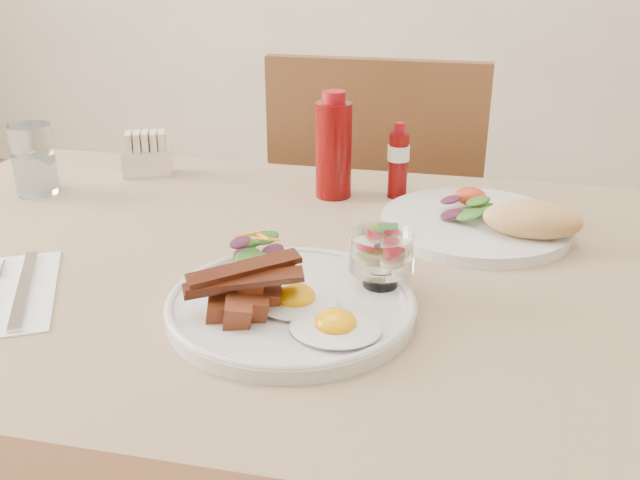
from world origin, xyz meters
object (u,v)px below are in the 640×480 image
main_plate (291,307)px  hot_sauce_bottle (398,161)px  table (310,340)px  fruit_cup (381,252)px  water_glass (34,164)px  ketchup_bottle (334,148)px  chair_far (378,238)px  second_plate (489,221)px  sugar_caddy (147,156)px

main_plate → hot_sauce_bottle: (0.07, 0.40, 0.05)m
table → fruit_cup: 0.18m
table → water_glass: bearing=157.7°
fruit_cup → main_plate: bearing=-147.1°
main_plate → ketchup_bottle: 0.39m
table → chair_far: 0.68m
chair_far → fruit_cup: chair_far is taller
main_plate → ketchup_bottle: bearing=94.3°
table → ketchup_bottle: 0.34m
hot_sauce_bottle → table: bearing=-102.8°
hot_sauce_bottle → chair_far: bearing=101.5°
chair_far → ketchup_bottle: (-0.03, -0.37, 0.31)m
main_plate → second_plate: 0.35m
chair_far → main_plate: chair_far is taller
main_plate → ketchup_bottle: size_ratio=1.65×
sugar_caddy → table: bearing=-63.1°
second_plate → hot_sauce_bottle: bearing=139.5°
sugar_caddy → second_plate: bearing=-34.5°
chair_far → water_glass: (-0.50, -0.46, 0.28)m
hot_sauce_bottle → water_glass: (-0.57, -0.11, -0.01)m
table → hot_sauce_bottle: bearing=77.2°
ketchup_bottle → water_glass: bearing=-169.1°
fruit_cup → ketchup_bottle: ketchup_bottle is taller
sugar_caddy → fruit_cup: bearing=-59.2°
second_plate → water_glass: bearing=178.9°
second_plate → ketchup_bottle: bearing=156.7°
table → water_glass: size_ratio=11.70×
ketchup_bottle → hot_sauce_bottle: 0.10m
main_plate → fruit_cup: bearing=32.9°
chair_far → water_glass: bearing=-137.6°
sugar_caddy → water_glass: bearing=-157.6°
table → second_plate: (0.21, 0.19, 0.11)m
fruit_cup → sugar_caddy: fruit_cup is taller
chair_far → second_plate: (0.21, -0.47, 0.25)m
chair_far → fruit_cup: 0.76m
ketchup_bottle → second_plate: bearing=-23.3°
chair_far → sugar_caddy: chair_far is taller
ketchup_bottle → table: bearing=-84.4°
chair_far → fruit_cup: size_ratio=12.18×
main_plate → hot_sauce_bottle: bearing=80.0°
second_plate → ketchup_bottle: 0.27m
sugar_caddy → water_glass: 0.19m
table → sugar_caddy: size_ratio=14.02×
fruit_cup → ketchup_bottle: (-0.12, 0.33, 0.02)m
second_plate → main_plate: bearing=-127.4°
fruit_cup → table: bearing=161.8°
table → hot_sauce_bottle: hot_sauce_bottle is taller
table → second_plate: size_ratio=4.80×
table → sugar_caddy: (-0.37, 0.33, 0.12)m
hot_sauce_bottle → second_plate: bearing=-40.5°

